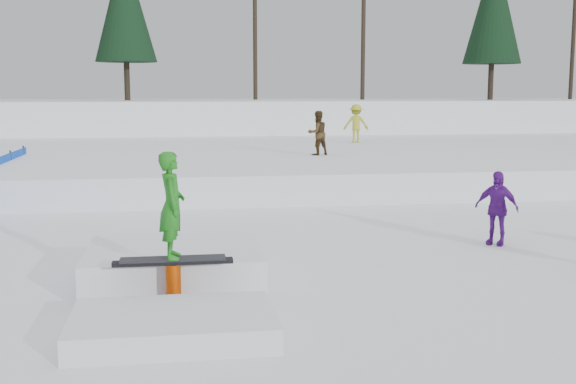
{
  "coord_description": "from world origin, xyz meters",
  "views": [
    {
      "loc": [
        -1.45,
        -10.67,
        2.9
      ],
      "look_at": [
        0.5,
        2.0,
        1.1
      ],
      "focal_mm": 45.0,
      "sensor_mm": 36.0,
      "label": 1
    }
  ],
  "objects": [
    {
      "name": "treeline",
      "position": [
        6.18,
        28.28,
        7.45
      ],
      "size": [
        40.24,
        4.22,
        10.5
      ],
      "color": "black",
      "rests_on": "snow_berm"
    },
    {
      "name": "walker_olive",
      "position": [
        3.11,
        12.6,
        1.53
      ],
      "size": [
        0.85,
        0.76,
        1.45
      ],
      "primitive_type": "imported",
      "rotation": [
        0.0,
        0.0,
        3.48
      ],
      "color": "#3B2A13",
      "rests_on": "snow_midrise"
    },
    {
      "name": "ground",
      "position": [
        0.0,
        0.0,
        0.0
      ],
      "size": [
        120.0,
        120.0,
        0.0
      ],
      "primitive_type": "plane",
      "color": "white"
    },
    {
      "name": "snow_midrise",
      "position": [
        0.0,
        16.0,
        0.4
      ],
      "size": [
        50.0,
        18.0,
        0.8
      ],
      "primitive_type": "cube",
      "color": "white",
      "rests_on": "ground"
    },
    {
      "name": "walker_ygreen",
      "position": [
        5.76,
        18.01,
        1.58
      ],
      "size": [
        1.1,
        0.76,
        1.55
      ],
      "primitive_type": "imported",
      "rotation": [
        0.0,
        0.0,
        2.94
      ],
      "color": "#A8AD26",
      "rests_on": "snow_midrise"
    },
    {
      "name": "snow_berm",
      "position": [
        0.0,
        30.0,
        1.2
      ],
      "size": [
        60.0,
        14.0,
        2.4
      ],
      "primitive_type": "cube",
      "color": "white",
      "rests_on": "ground"
    },
    {
      "name": "spectator_purple",
      "position": [
        4.5,
        2.03,
        0.71
      ],
      "size": [
        0.84,
        0.81,
        1.41
      ],
      "primitive_type": "imported",
      "rotation": [
        0.0,
        0.0,
        -0.74
      ],
      "color": "#5E188D",
      "rests_on": "ground"
    },
    {
      "name": "jib_rail_feature",
      "position": [
        -1.54,
        -0.55,
        0.3
      ],
      "size": [
        2.6,
        4.4,
        2.11
      ],
      "color": "white",
      "rests_on": "ground"
    }
  ]
}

